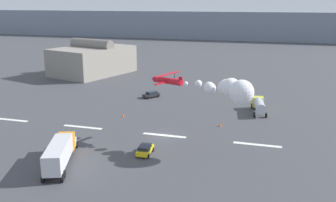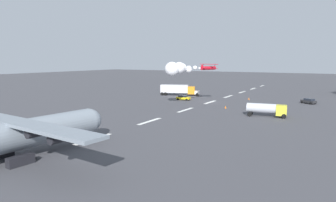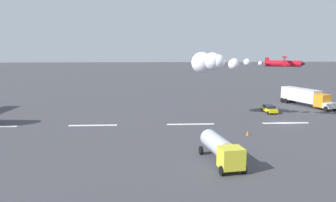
# 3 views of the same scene
# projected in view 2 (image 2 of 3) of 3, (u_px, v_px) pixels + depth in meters

# --- Properties ---
(ground_plane) EXTENTS (440.00, 440.00, 0.00)m
(ground_plane) POSITION_uv_depth(u_px,v_px,m) (210.00, 102.00, 91.04)
(ground_plane) COLOR #424247
(ground_plane) RESTS_ON ground
(runway_stripe_0) EXTENTS (8.00, 0.90, 0.01)m
(runway_stripe_0) POSITION_uv_depth(u_px,v_px,m) (262.00, 86.00, 147.10)
(runway_stripe_0) COLOR white
(runway_stripe_0) RESTS_ON ground
(runway_stripe_1) EXTENTS (8.00, 0.90, 0.01)m
(runway_stripe_1) POSITION_uv_depth(u_px,v_px,m) (253.00, 89.00, 133.09)
(runway_stripe_1) COLOR white
(runway_stripe_1) RESTS_ON ground
(runway_stripe_2) EXTENTS (8.00, 0.90, 0.01)m
(runway_stripe_2) POSITION_uv_depth(u_px,v_px,m) (242.00, 92.00, 119.07)
(runway_stripe_2) COLOR white
(runway_stripe_2) RESTS_ON ground
(runway_stripe_3) EXTENTS (8.00, 0.90, 0.01)m
(runway_stripe_3) POSITION_uv_depth(u_px,v_px,m) (228.00, 96.00, 105.05)
(runway_stripe_3) COLOR white
(runway_stripe_3) RESTS_ON ground
(runway_stripe_4) EXTENTS (8.00, 0.90, 0.01)m
(runway_stripe_4) POSITION_uv_depth(u_px,v_px,m) (210.00, 102.00, 91.04)
(runway_stripe_4) COLOR white
(runway_stripe_4) RESTS_ON ground
(runway_stripe_5) EXTENTS (8.00, 0.90, 0.01)m
(runway_stripe_5) POSITION_uv_depth(u_px,v_px,m) (185.00, 110.00, 77.02)
(runway_stripe_5) COLOR white
(runway_stripe_5) RESTS_ON ground
(runway_stripe_6) EXTENTS (8.00, 0.90, 0.01)m
(runway_stripe_6) POSITION_uv_depth(u_px,v_px,m) (150.00, 121.00, 63.00)
(runway_stripe_6) COLOR white
(runway_stripe_6) RESTS_ON ground
(runway_stripe_7) EXTENTS (8.00, 0.90, 0.01)m
(runway_stripe_7) POSITION_uv_depth(u_px,v_px,m) (93.00, 139.00, 48.99)
(runway_stripe_7) COLOR white
(runway_stripe_7) RESTS_ON ground
(cargo_transport_plane) EXTENTS (25.35, 30.25, 11.03)m
(cargo_transport_plane) POSITION_uv_depth(u_px,v_px,m) (24.00, 133.00, 39.45)
(cargo_transport_plane) COLOR gray
(cargo_transport_plane) RESTS_ON ground
(stunt_biplane_red) EXTENTS (18.37, 9.97, 3.78)m
(stunt_biplane_red) POSITION_uv_depth(u_px,v_px,m) (180.00, 69.00, 81.85)
(stunt_biplane_red) COLOR red
(semi_truck_orange) EXTENTS (7.48, 13.70, 3.70)m
(semi_truck_orange) POSITION_uv_depth(u_px,v_px,m) (178.00, 89.00, 108.25)
(semi_truck_orange) COLOR silver
(semi_truck_orange) RESTS_ON ground
(fuel_tanker_truck) EXTENTS (3.93, 8.76, 2.90)m
(fuel_tanker_truck) POSITION_uv_depth(u_px,v_px,m) (267.00, 109.00, 67.91)
(fuel_tanker_truck) COLOR yellow
(fuel_tanker_truck) RESTS_ON ground
(followme_car_yellow) EXTENTS (2.26, 4.35, 1.52)m
(followme_car_yellow) POSITION_uv_depth(u_px,v_px,m) (183.00, 97.00, 95.79)
(followme_car_yellow) COLOR yellow
(followme_car_yellow) RESTS_ON ground
(airport_staff_sedan) EXTENTS (3.91, 4.54, 1.52)m
(airport_staff_sedan) POSITION_uv_depth(u_px,v_px,m) (309.00, 101.00, 87.86)
(airport_staff_sedan) COLOR #262628
(airport_staff_sedan) RESTS_ON ground
(traffic_cone_near) EXTENTS (0.44, 0.44, 0.75)m
(traffic_cone_near) POSITION_uv_depth(u_px,v_px,m) (249.00, 98.00, 96.79)
(traffic_cone_near) COLOR orange
(traffic_cone_near) RESTS_ON ground
(traffic_cone_far) EXTENTS (0.44, 0.44, 0.75)m
(traffic_cone_far) POSITION_uv_depth(u_px,v_px,m) (226.00, 107.00, 79.52)
(traffic_cone_far) COLOR orange
(traffic_cone_far) RESTS_ON ground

